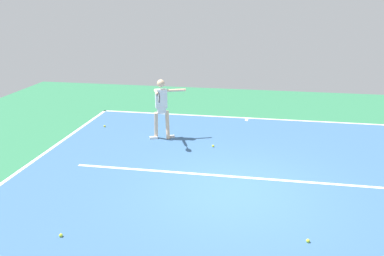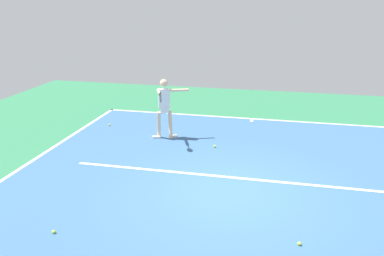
{
  "view_description": "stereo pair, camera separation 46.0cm",
  "coord_description": "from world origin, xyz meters",
  "px_view_note": "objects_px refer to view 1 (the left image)",
  "views": [
    {
      "loc": [
        -0.58,
        8.26,
        4.15
      ],
      "look_at": [
        1.21,
        -1.58,
        0.9
      ],
      "focal_mm": 38.57,
      "sensor_mm": 36.0,
      "label": 1
    },
    {
      "loc": [
        -1.03,
        8.16,
        4.15
      ],
      "look_at": [
        1.21,
        -1.58,
        0.9
      ],
      "focal_mm": 38.57,
      "sensor_mm": 36.0,
      "label": 2
    }
  ],
  "objects_px": {
    "tennis_ball_by_sideline": "(213,146)",
    "tennis_ball_far_corner": "(105,126)",
    "tennis_ball_centre_court": "(308,241)",
    "tennis_player": "(162,105)",
    "tennis_ball_near_service_line": "(61,235)"
  },
  "relations": [
    {
      "from": "tennis_ball_far_corner",
      "to": "tennis_player",
      "type": "bearing_deg",
      "value": 160.33
    },
    {
      "from": "tennis_player",
      "to": "tennis_ball_by_sideline",
      "type": "bearing_deg",
      "value": 143.08
    },
    {
      "from": "tennis_ball_by_sideline",
      "to": "tennis_ball_centre_court",
      "type": "height_order",
      "value": "same"
    },
    {
      "from": "tennis_ball_near_service_line",
      "to": "tennis_ball_centre_court",
      "type": "bearing_deg",
      "value": -171.96
    },
    {
      "from": "tennis_player",
      "to": "tennis_ball_near_service_line",
      "type": "bearing_deg",
      "value": 63.33
    },
    {
      "from": "tennis_ball_near_service_line",
      "to": "tennis_ball_by_sideline",
      "type": "xyz_separation_m",
      "value": [
        -2.09,
        -5.03,
        0.0
      ]
    },
    {
      "from": "tennis_ball_far_corner",
      "to": "tennis_ball_centre_court",
      "type": "distance_m",
      "value": 8.23
    },
    {
      "from": "tennis_ball_by_sideline",
      "to": "tennis_ball_centre_court",
      "type": "bearing_deg",
      "value": 117.12
    },
    {
      "from": "tennis_player",
      "to": "tennis_ball_centre_court",
      "type": "relative_size",
      "value": 27.47
    },
    {
      "from": "tennis_ball_far_corner",
      "to": "tennis_ball_centre_court",
      "type": "xyz_separation_m",
      "value": [
        -6.01,
        5.63,
        0.0
      ]
    },
    {
      "from": "tennis_ball_near_service_line",
      "to": "tennis_ball_by_sideline",
      "type": "distance_m",
      "value": 5.45
    },
    {
      "from": "tennis_player",
      "to": "tennis_ball_near_service_line",
      "type": "distance_m",
      "value": 5.59
    },
    {
      "from": "tennis_player",
      "to": "tennis_ball_by_sideline",
      "type": "distance_m",
      "value": 1.94
    },
    {
      "from": "tennis_ball_by_sideline",
      "to": "tennis_ball_far_corner",
      "type": "xyz_separation_m",
      "value": [
        3.75,
        -1.21,
        0.0
      ]
    },
    {
      "from": "tennis_player",
      "to": "tennis_ball_near_service_line",
      "type": "xyz_separation_m",
      "value": [
        0.49,
        5.47,
        -1.02
      ]
    }
  ]
}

